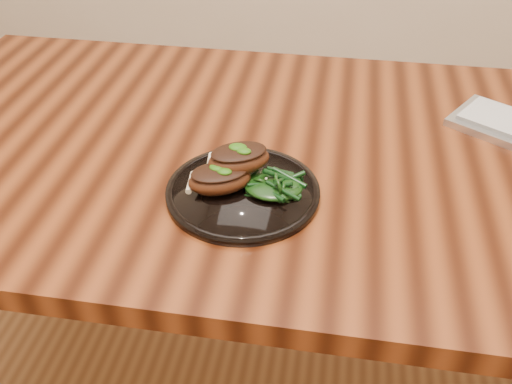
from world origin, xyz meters
TOP-DOWN VIEW (x-y plane):
  - desk at (0.00, 0.00)m, footprint 1.60×0.80m
  - plate at (-0.09, -0.15)m, footprint 0.24×0.24m
  - lamb_chop_front at (-0.13, -0.16)m, footprint 0.12×0.10m
  - lamb_chop_back at (-0.11, -0.13)m, footprint 0.12×0.10m
  - herb_smear at (-0.12, -0.10)m, footprint 0.08×0.05m
  - greens_heap at (-0.05, -0.14)m, footprint 0.09×0.09m

SIDE VIEW (x-z plane):
  - desk at x=0.00m, z-range 0.29..1.04m
  - plate at x=-0.09m, z-range 0.75..0.77m
  - herb_smear at x=-0.12m, z-range 0.76..0.77m
  - greens_heap at x=-0.05m, z-range 0.76..0.80m
  - lamb_chop_front at x=-0.13m, z-range 0.76..0.81m
  - lamb_chop_back at x=-0.11m, z-range 0.78..0.83m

